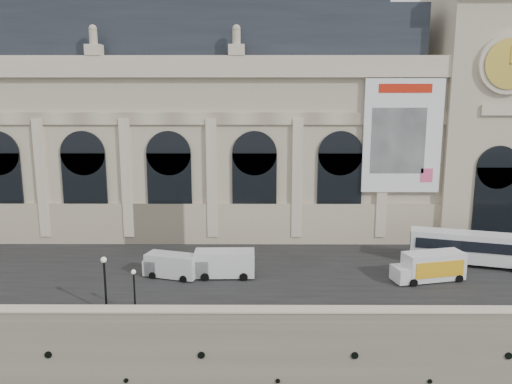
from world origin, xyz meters
TOP-DOWN VIEW (x-y plane):
  - quay at (0.00, 35.00)m, footprint 160.00×70.00m
  - street at (0.00, 14.00)m, footprint 160.00×24.00m
  - parapet at (0.00, 0.60)m, footprint 160.00×1.40m
  - museum at (-5.98, 30.86)m, footprint 69.00×18.70m
  - clock_pavilion at (34.00, 27.93)m, footprint 13.00×14.72m
  - bus_right at (28.61, 14.38)m, footprint 12.12×5.90m
  - van_b at (-2.30, 10.70)m, footprint 5.68×3.46m
  - van_c at (2.78, 10.73)m, footprint 6.08×2.60m
  - box_truck at (22.92, 9.82)m, footprint 7.27×3.79m
  - lamp_left at (-6.05, 2.55)m, footprint 0.49×0.49m
  - lamp_right at (-3.58, 2.17)m, footprint 0.39×0.39m

SIDE VIEW (x-z plane):
  - quay at x=0.00m, z-range 0.00..6.00m
  - street at x=0.00m, z-range 6.00..6.06m
  - parapet at x=0.00m, z-range 6.01..7.22m
  - van_b at x=-2.30m, z-range 6.03..8.40m
  - van_c at x=2.78m, z-range 6.03..8.72m
  - box_truck at x=22.92m, z-range 6.01..8.81m
  - lamp_right at x=-3.58m, z-range 5.99..9.82m
  - bus_right at x=28.61m, z-range 6.21..9.73m
  - lamp_left at x=-6.05m, z-range 5.99..10.75m
  - museum at x=-5.98m, z-range 5.17..34.27m
  - clock_pavilion at x=34.00m, z-range 5.07..41.77m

